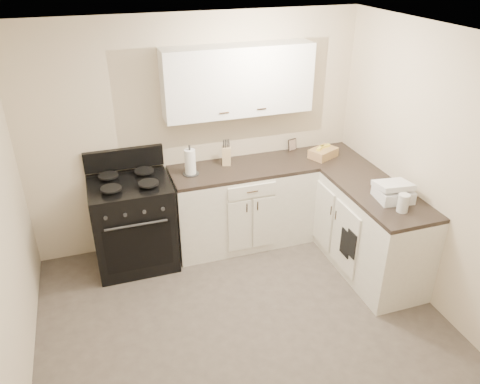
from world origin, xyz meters
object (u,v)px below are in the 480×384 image
object	(u,v)px
countertop_grill	(393,194)
wicker_basket	(323,153)
paper_towel	(190,162)
stove	(134,225)
knife_block	(226,156)

from	to	relation	value
countertop_grill	wicker_basket	bearing A→B (deg)	105.75
wicker_basket	paper_towel	bearing A→B (deg)	178.44
stove	paper_towel	distance (m)	0.89
wicker_basket	countertop_grill	size ratio (longest dim) A/B	0.98
stove	knife_block	xyz separation A→B (m)	(1.07, 0.14, 0.58)
knife_block	paper_towel	world-z (taller)	paper_towel
paper_towel	countertop_grill	size ratio (longest dim) A/B	0.88
knife_block	countertop_grill	xyz separation A→B (m)	(1.26, -1.23, -0.04)
paper_towel	countertop_grill	distance (m)	2.02
wicker_basket	countertop_grill	bearing A→B (deg)	-81.19
wicker_basket	countertop_grill	distance (m)	1.10
stove	countertop_grill	xyz separation A→B (m)	(2.32, -1.10, 0.54)
knife_block	countertop_grill	bearing A→B (deg)	-29.07
knife_block	wicker_basket	distance (m)	1.10
stove	knife_block	size ratio (longest dim) A/B	4.87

